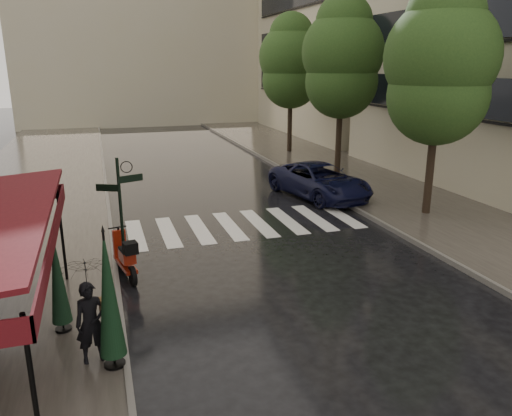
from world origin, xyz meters
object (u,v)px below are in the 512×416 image
pedestrian_with_umbrella (87,281)px  parasol_back (58,278)px  scooter (126,257)px  parasol_front (109,294)px  parked_car (319,181)px

pedestrian_with_umbrella → parasol_back: size_ratio=1.12×
pedestrian_with_umbrella → scooter: pedestrian_with_umbrella is taller
parasol_front → pedestrian_with_umbrella: bearing=140.8°
pedestrian_with_umbrella → scooter: bearing=66.9°
parasol_front → parked_car: bearing=49.6°
scooter → parasol_back: parasol_back is taller
parasol_back → parked_car: bearing=41.7°
scooter → parasol_back: (-1.42, -2.60, 0.72)m
scooter → parasol_front: (-0.47, -4.19, 0.97)m
scooter → parked_car: (8.18, 5.96, 0.14)m
pedestrian_with_umbrella → parasol_back: pedestrian_with_umbrella is taller
parked_car → parasol_front: size_ratio=1.92×
parked_car → parasol_back: 12.87m
parasol_back → parasol_front: bearing=-59.4°
pedestrian_with_umbrella → parasol_front: 0.48m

